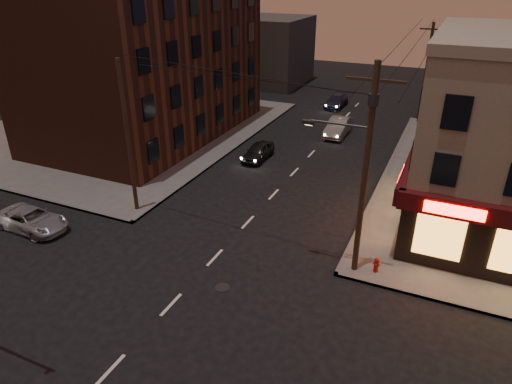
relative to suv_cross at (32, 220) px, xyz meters
The scene contains 14 objects.
ground 11.09m from the suv_cross, 11.90° to the right, with size 120.00×120.00×0.00m, color black.
sidewalk_nw 18.20m from the suv_cross, 113.21° to the left, with size 24.00×28.00×0.15m, color #514F4C.
brick_apartment 18.15m from the suv_cross, 102.37° to the left, with size 12.00×20.00×13.00m, color #422015.
bg_building_ne_a 43.60m from the suv_cross, 55.19° to the left, with size 10.00×12.00×7.00m, color #3F3D3A.
bg_building_nw 39.92m from the suv_cross, 93.12° to the left, with size 9.00×10.00×8.00m, color #3F3D3A.
bg_building_ne_b 54.76m from the suv_cross, 65.33° to the left, with size 8.00×8.00×6.00m, color #3F3D3A.
utility_pole_main 18.59m from the suv_cross, 11.35° to the left, with size 4.20×0.44×10.00m.
utility_pole_far 34.79m from the suv_cross, 59.32° to the left, with size 0.26×0.26×9.00m, color #382619.
utility_pole_west 7.09m from the suv_cross, 46.28° to the left, with size 0.24×0.24×9.00m, color #382619.
suv_cross is the anchor object (origin of this frame).
sedan_near 16.66m from the suv_cross, 63.62° to the left, with size 1.51×3.76×1.28m, color black.
sedan_mid 25.78m from the suv_cross, 63.42° to the left, with size 1.60×4.59×1.51m, color gray.
sedan_far 33.12m from the suv_cross, 74.28° to the left, with size 1.77×4.37×1.27m, color #191C32.
fire_hydrant 19.00m from the suv_cross, 11.28° to the left, with size 0.36×0.36×0.78m.
Camera 1 is at (9.96, -12.95, 13.41)m, focal length 32.00 mm.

